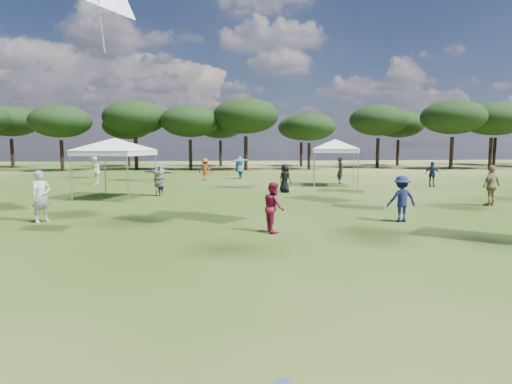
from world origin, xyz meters
TOP-DOWN VIEW (x-y plane):
  - tree_line at (2.39, 47.41)m, footprint 108.78×17.63m
  - tent_left at (-5.36, 20.74)m, footprint 5.99×5.99m
  - tent_right at (7.47, 25.94)m, footprint 5.61×5.61m
  - festival_crowd at (-2.60, 23.13)m, footprint 30.23×22.26m

SIDE VIEW (x-z plane):
  - festival_crowd at x=-2.60m, z-range -0.07..1.80m
  - tent_left at x=-5.36m, z-range 1.22..4.52m
  - tent_right at x=7.47m, z-range 1.23..4.55m
  - tree_line at x=2.39m, z-range 1.54..9.31m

